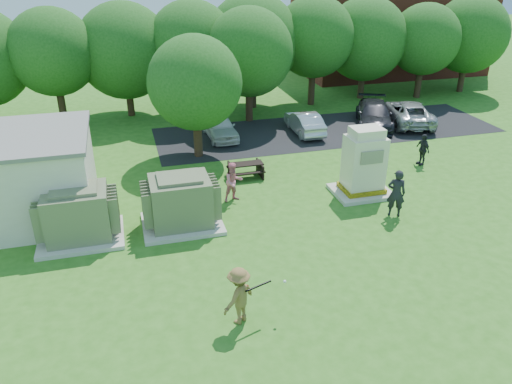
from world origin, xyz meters
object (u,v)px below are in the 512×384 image
object	(u,v)px
transformer_right	(181,203)
car_silver_a	(304,122)
person_at_picnic	(234,182)
car_silver_b	(408,112)
transformer_left	(78,215)
generator_cabinet	(364,166)
picnic_table	(246,168)
batter	(239,296)
person_by_generator	(396,193)
car_white	(220,127)
person_walking_right	(423,149)
car_dark	(374,115)

from	to	relation	value
transformer_right	car_silver_a	distance (m)	12.18
person_at_picnic	car_silver_b	size ratio (longest dim) A/B	0.34
transformer_left	generator_cabinet	xyz separation A→B (m)	(11.58, 0.75, 0.34)
picnic_table	car_silver_b	bearing A→B (deg)	24.18
picnic_table	person_at_picnic	bearing A→B (deg)	-116.08
car_silver_a	car_silver_b	distance (m)	6.68
batter	person_at_picnic	world-z (taller)	batter
transformer_left	person_at_picnic	xyz separation A→B (m)	(6.09, 1.55, -0.12)
person_by_generator	car_silver_a	bearing A→B (deg)	-64.38
generator_cabinet	car_silver_a	xyz separation A→B (m)	(0.39, 8.18, -0.68)
batter	car_white	size ratio (longest dim) A/B	0.47
picnic_table	car_silver_a	xyz separation A→B (m)	(4.80, 5.16, 0.20)
batter	person_by_generator	bearing A→B (deg)	175.46
batter	person_walking_right	size ratio (longest dim) A/B	1.12
car_silver_b	person_at_picnic	bearing A→B (deg)	45.93
person_walking_right	car_silver_b	size ratio (longest dim) A/B	0.32
transformer_right	batter	bearing A→B (deg)	-82.15
person_walking_right	car_silver_a	distance (m)	7.14
picnic_table	batter	xyz separation A→B (m)	(-2.66, -9.70, 0.46)
generator_cabinet	person_at_picnic	bearing A→B (deg)	171.63
picnic_table	car_silver_a	distance (m)	7.05
transformer_left	car_silver_b	size ratio (longest dim) A/B	0.61
person_at_picnic	car_silver_a	bearing A→B (deg)	37.94
transformer_right	person_walking_right	distance (m)	12.55
car_dark	car_silver_a	bearing A→B (deg)	-156.41
car_dark	batter	bearing A→B (deg)	-105.80
generator_cabinet	car_silver_b	size ratio (longest dim) A/B	0.60
transformer_left	person_by_generator	xyz separation A→B (m)	(11.95, -1.41, 0.01)
picnic_table	generator_cabinet	bearing A→B (deg)	-34.41
batter	car_silver_b	world-z (taller)	batter
person_at_picnic	car_silver_b	bearing A→B (deg)	16.91
batter	person_at_picnic	distance (m)	7.65
batter	person_by_generator	world-z (taller)	person_by_generator
person_walking_right	car_silver_a	bearing A→B (deg)	-150.67
car_white	car_silver_a	distance (m)	4.88
car_silver_b	transformer_right	bearing A→B (deg)	46.36
car_white	car_dark	xyz separation A→B (m)	(9.29, -0.44, 0.06)
person_at_picnic	person_walking_right	xyz separation A→B (m)	(9.80, 1.41, -0.06)
car_white	car_dark	bearing A→B (deg)	-5.24
generator_cabinet	picnic_table	world-z (taller)	generator_cabinet
generator_cabinet	batter	distance (m)	9.73
car_silver_a	car_silver_b	size ratio (longest dim) A/B	0.77
batter	car_silver_b	distance (m)	20.51
transformer_right	batter	xyz separation A→B (m)	(0.82, -5.93, -0.08)
person_at_picnic	car_silver_a	xyz separation A→B (m)	(5.88, 7.37, -0.22)
generator_cabinet	transformer_right	bearing A→B (deg)	-174.59
generator_cabinet	car_white	world-z (taller)	generator_cabinet
batter	car_dark	bearing A→B (deg)	-164.42
car_dark	car_silver_b	distance (m)	2.25
transformer_left	car_white	distance (m)	11.82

